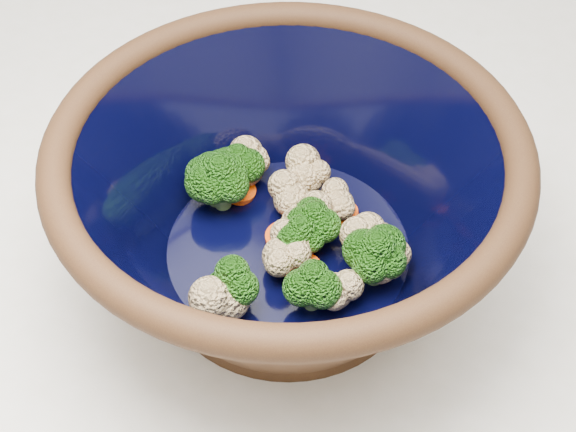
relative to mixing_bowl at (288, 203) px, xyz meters
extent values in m
cylinder|color=black|center=(0.00, 0.00, -0.08)|extent=(0.20, 0.20, 0.01)
torus|color=black|center=(0.00, 0.00, 0.05)|extent=(0.33, 0.33, 0.02)
cylinder|color=black|center=(0.00, 0.00, -0.05)|extent=(0.19, 0.19, 0.00)
cylinder|color=#608442|center=(-0.07, 0.00, -0.04)|extent=(0.01, 0.01, 0.02)
ellipsoid|color=#236813|center=(-0.07, 0.00, -0.02)|extent=(0.04, 0.04, 0.04)
cylinder|color=#608442|center=(0.01, 0.00, -0.04)|extent=(0.01, 0.01, 0.02)
ellipsoid|color=#236813|center=(0.01, 0.00, -0.02)|extent=(0.03, 0.03, 0.03)
cylinder|color=#608442|center=(0.07, 0.01, -0.04)|extent=(0.01, 0.01, 0.02)
ellipsoid|color=#236813|center=(0.07, 0.01, -0.01)|extent=(0.04, 0.04, 0.04)
cylinder|color=#608442|center=(0.05, -0.03, -0.04)|extent=(0.01, 0.01, 0.02)
ellipsoid|color=#236813|center=(0.05, -0.03, -0.02)|extent=(0.04, 0.04, 0.03)
cylinder|color=#608442|center=(-0.07, 0.00, -0.04)|extent=(0.01, 0.01, 0.02)
ellipsoid|color=#236813|center=(-0.07, 0.00, -0.01)|extent=(0.04, 0.04, 0.04)
cylinder|color=#608442|center=(0.00, -0.06, -0.04)|extent=(0.01, 0.01, 0.02)
ellipsoid|color=#236813|center=(0.00, -0.06, -0.02)|extent=(0.04, 0.04, 0.03)
cylinder|color=#608442|center=(0.01, 0.01, -0.04)|extent=(0.01, 0.01, 0.02)
ellipsoid|color=#236813|center=(0.01, 0.01, -0.02)|extent=(0.04, 0.04, 0.03)
cylinder|color=#608442|center=(-0.07, 0.03, -0.04)|extent=(0.01, 0.01, 0.02)
ellipsoid|color=#236813|center=(-0.07, 0.03, -0.02)|extent=(0.04, 0.04, 0.03)
sphere|color=beige|center=(-0.02, 0.05, -0.03)|extent=(0.03, 0.03, 0.03)
sphere|color=beige|center=(-0.07, 0.04, -0.03)|extent=(0.03, 0.03, 0.03)
sphere|color=beige|center=(0.01, -0.02, -0.03)|extent=(0.03, 0.03, 0.03)
sphere|color=beige|center=(0.01, 0.00, -0.03)|extent=(0.03, 0.03, 0.03)
sphere|color=beige|center=(0.01, 0.05, -0.04)|extent=(0.03, 0.03, 0.03)
sphere|color=beige|center=(0.06, 0.03, -0.03)|extent=(0.03, 0.03, 0.03)
sphere|color=beige|center=(0.06, -0.02, -0.04)|extent=(0.03, 0.03, 0.03)
sphere|color=beige|center=(0.00, -0.07, -0.03)|extent=(0.03, 0.03, 0.03)
sphere|color=beige|center=(0.01, 0.00, -0.04)|extent=(0.03, 0.03, 0.03)
sphere|color=beige|center=(0.07, 0.02, -0.03)|extent=(0.03, 0.03, 0.03)
sphere|color=beige|center=(0.01, 0.02, -0.03)|extent=(0.03, 0.03, 0.03)
sphere|color=beige|center=(-0.02, 0.03, -0.03)|extent=(0.03, 0.03, 0.03)
cylinder|color=#FA420A|center=(0.03, -0.02, -0.04)|extent=(0.03, 0.03, 0.01)
cylinder|color=#FA420A|center=(0.00, 0.00, -0.04)|extent=(0.03, 0.03, 0.01)
cylinder|color=#FA420A|center=(0.02, 0.05, -0.04)|extent=(0.03, 0.03, 0.01)
cylinder|color=#FA420A|center=(-0.06, 0.02, -0.04)|extent=(0.03, 0.03, 0.01)
cylinder|color=#FA420A|center=(-0.04, 0.07, -0.04)|extent=(0.03, 0.03, 0.01)
camera|label=1|loc=(0.24, -0.32, 0.42)|focal=50.00mm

